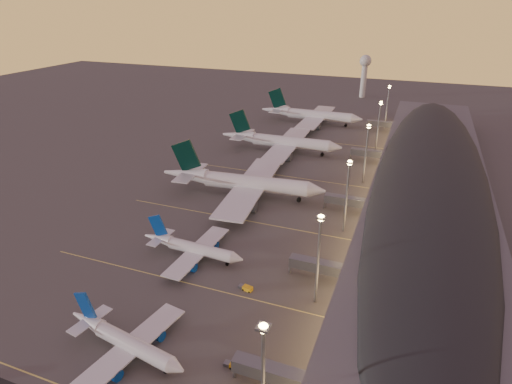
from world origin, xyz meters
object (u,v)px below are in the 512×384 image
object	(u,v)px
airliner_wide_mid	(280,142)
baggage_tug_a	(255,367)
airliner_narrow_north	(192,248)
radar_tower	(365,69)
airliner_wide_far	(311,115)
airliner_wide_near	(242,182)
baggage_tug_c	(246,288)
baggage_tug_b	(234,365)
airliner_narrow_south	(125,341)

from	to	relation	value
airliner_wide_mid	baggage_tug_a	world-z (taller)	airliner_wide_mid
airliner_narrow_north	radar_tower	size ratio (longest dim) A/B	1.06
airliner_narrow_north	airliner_wide_far	bearing A→B (deg)	93.73
airliner_wide_mid	baggage_tug_a	bearing A→B (deg)	-75.83
radar_tower	airliner_wide_near	bearing A→B (deg)	-94.94
airliner_narrow_north	baggage_tug_a	size ratio (longest dim) A/B	8.25
baggage_tug_a	baggage_tug_c	xyz separation A→B (m)	(-12.22, 24.63, -0.01)
airliner_narrow_north	airliner_wide_near	world-z (taller)	airliner_wide_near
airliner_wide_near	airliner_wide_mid	bearing A→B (deg)	86.90
airliner_wide_near	radar_tower	distance (m)	206.90
baggage_tug_b	airliner_wide_far	bearing A→B (deg)	99.44
baggage_tug_a	airliner_narrow_south	bearing A→B (deg)	-171.88
airliner_narrow_south	radar_tower	distance (m)	293.13
airliner_wide_mid	baggage_tug_b	distance (m)	143.37
radar_tower	baggage_tug_b	xyz separation A→B (m)	(14.84, -287.70, -21.32)
baggage_tug_c	airliner_wide_mid	bearing A→B (deg)	112.91
airliner_wide_mid	baggage_tug_b	size ratio (longest dim) A/B	15.75
baggage_tug_a	baggage_tug_c	distance (m)	27.50
baggage_tug_c	airliner_narrow_north	bearing A→B (deg)	166.28
airliner_narrow_south	baggage_tug_b	world-z (taller)	airliner_narrow_south
airliner_narrow_south	baggage_tug_b	size ratio (longest dim) A/B	8.36
baggage_tug_b	baggage_tug_c	bearing A→B (deg)	106.40
radar_tower	baggage_tug_a	bearing A→B (deg)	-86.15
airliner_narrow_south	airliner_wide_near	world-z (taller)	airliner_wide_near
radar_tower	baggage_tug_b	size ratio (longest dim) A/B	8.03
airliner_wide_mid	baggage_tug_c	size ratio (longest dim) A/B	15.22
airliner_narrow_north	airliner_wide_near	size ratio (longest dim) A/B	0.51
airliner_wide_far	radar_tower	world-z (taller)	radar_tower
baggage_tug_c	radar_tower	bearing A→B (deg)	100.95
baggage_tug_b	airliner_narrow_south	bearing A→B (deg)	-169.49
airliner_wide_far	baggage_tug_a	distance (m)	200.00
airliner_wide_far	baggage_tug_c	world-z (taller)	airliner_wide_far
airliner_narrow_south	baggage_tug_b	xyz separation A→B (m)	(24.51, 4.68, -2.58)
baggage_tug_b	baggage_tug_c	distance (m)	27.04
airliner_narrow_north	airliner_wide_mid	distance (m)	104.03
airliner_narrow_south	baggage_tug_c	distance (m)	34.96
airliner_narrow_north	radar_tower	bearing A→B (deg)	88.85
airliner_narrow_north	radar_tower	distance (m)	253.69
airliner_narrow_north	baggage_tug_b	distance (m)	45.83
baggage_tug_c	baggage_tug_a	bearing A→B (deg)	-54.20
radar_tower	baggage_tug_b	distance (m)	288.87
baggage_tug_a	airliner_wide_far	bearing A→B (deg)	97.56
airliner_wide_far	baggage_tug_b	bearing A→B (deg)	-79.87
baggage_tug_a	baggage_tug_c	bearing A→B (deg)	112.91
airliner_narrow_north	airliner_wide_mid	bearing A→B (deg)	95.22
airliner_narrow_north	baggage_tug_b	world-z (taller)	airliner_narrow_north
airliner_wide_far	baggage_tug_b	distance (m)	200.45
airliner_wide_mid	baggage_tug_b	bearing A→B (deg)	-77.68
radar_tower	baggage_tug_c	xyz separation A→B (m)	(7.07, -261.79, -21.33)
airliner_wide_mid	baggage_tug_c	distance (m)	116.38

